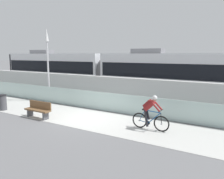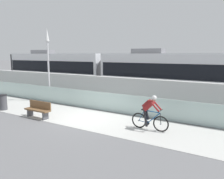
{
  "view_description": "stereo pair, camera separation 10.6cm",
  "coord_description": "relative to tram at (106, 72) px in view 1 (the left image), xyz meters",
  "views": [
    {
      "loc": [
        7.01,
        -9.21,
        3.41
      ],
      "look_at": [
        0.16,
        2.35,
        1.25
      ],
      "focal_mm": 35.49,
      "sensor_mm": 36.0,
      "label": 1
    },
    {
      "loc": [
        7.1,
        -9.16,
        3.41
      ],
      "look_at": [
        0.16,
        2.35,
        1.25
      ],
      "focal_mm": 35.49,
      "sensor_mm": 36.0,
      "label": 2
    }
  ],
  "objects": [
    {
      "name": "lamp_post_antenna",
      "position": [
        -1.94,
        -4.7,
        1.4
      ],
      "size": [
        0.28,
        0.28,
        5.2
      ],
      "color": "gray",
      "rests_on": "ground"
    },
    {
      "name": "glass_parapet",
      "position": [
        3.12,
        -5.0,
        -1.33
      ],
      "size": [
        32.0,
        0.05,
        1.12
      ],
      "primitive_type": "cube",
      "color": "#ADC6C1",
      "rests_on": "ground"
    },
    {
      "name": "bike_path_deck",
      "position": [
        3.12,
        -6.85,
        -1.89
      ],
      "size": [
        32.0,
        3.2,
        0.01
      ],
      "primitive_type": "cube",
      "color": "beige",
      "rests_on": "ground"
    },
    {
      "name": "cyclist_on_bike",
      "position": [
        6.69,
        -6.85,
        -1.09
      ],
      "size": [
        1.77,
        0.58,
        1.61
      ],
      "color": "black",
      "rests_on": "ground"
    },
    {
      "name": "tram",
      "position": [
        0.0,
        0.0,
        0.0
      ],
      "size": [
        22.56,
        2.54,
        3.81
      ],
      "color": "silver",
      "rests_on": "ground"
    },
    {
      "name": "trash_bin",
      "position": [
        -2.38,
        -8.1,
        -1.41
      ],
      "size": [
        0.51,
        0.51,
        0.96
      ],
      "color": "#47474C",
      "rests_on": "ground"
    },
    {
      "name": "bench",
      "position": [
        0.84,
        -8.14,
        -1.41
      ],
      "size": [
        1.6,
        0.45,
        0.89
      ],
      "color": "brown",
      "rests_on": "ground"
    },
    {
      "name": "tram_rail_far",
      "position": [
        3.12,
        0.72,
        -1.89
      ],
      "size": [
        32.0,
        0.08,
        0.01
      ],
      "primitive_type": "cube",
      "color": "#595654",
      "rests_on": "ground"
    },
    {
      "name": "tram_rail_near",
      "position": [
        3.12,
        -0.72,
        -1.89
      ],
      "size": [
        32.0,
        0.08,
        0.01
      ],
      "primitive_type": "cube",
      "color": "#595654",
      "rests_on": "ground"
    },
    {
      "name": "concrete_barrier_wall",
      "position": [
        3.12,
        -3.2,
        -0.96
      ],
      "size": [
        32.0,
        0.36,
        1.87
      ],
      "primitive_type": "cube",
      "color": "silver",
      "rests_on": "ground"
    },
    {
      "name": "ground_plane",
      "position": [
        3.12,
        -6.85,
        -1.89
      ],
      "size": [
        200.0,
        200.0,
        0.0
      ],
      "primitive_type": "plane",
      "color": "slate"
    }
  ]
}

